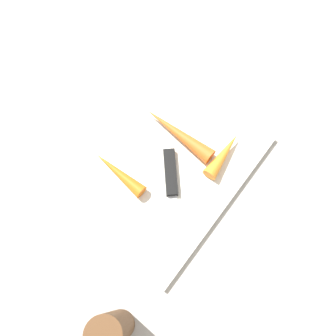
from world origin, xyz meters
TOP-DOWN VIEW (x-y plane):
  - ground_plane at (0.00, 0.00)m, footprint 1.40×1.40m
  - cutting_board at (0.00, 0.00)m, footprint 0.36×0.26m
  - knife at (-0.02, -0.02)m, footprint 0.16×0.15m
  - carrot_longest at (0.06, 0.03)m, footprint 0.04×0.16m
  - carrot_medium at (-0.07, 0.06)m, footprint 0.03×0.12m
  - carrot_shortest at (0.08, -0.07)m, footprint 0.10×0.03m
  - pepper_grinder at (-0.27, -0.10)m, footprint 0.05×0.05m

SIDE VIEW (x-z plane):
  - ground_plane at x=0.00m, z-range 0.00..0.00m
  - cutting_board at x=0.00m, z-range 0.00..0.01m
  - knife at x=-0.02m, z-range 0.01..0.02m
  - carrot_medium at x=-0.07m, z-range 0.01..0.04m
  - carrot_shortest at x=0.08m, z-range 0.01..0.04m
  - carrot_longest at x=0.06m, z-range 0.01..0.04m
  - pepper_grinder at x=-0.27m, z-range 0.00..0.17m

